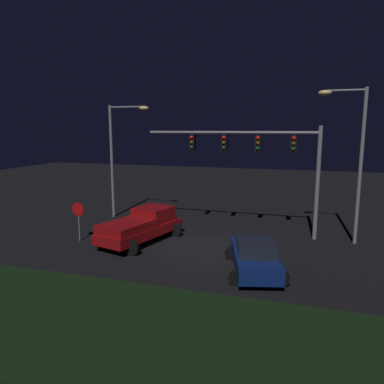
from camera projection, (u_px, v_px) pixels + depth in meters
The scene contains 8 objects.
ground_plane at pixel (202, 247), 19.65m from camera, with size 80.00×80.00×0.00m, color black.
grass_median at pixel (128, 329), 11.50m from camera, with size 21.02×6.30×0.10m, color black.
pickup_truck at pixel (142, 224), 20.47m from camera, with size 3.79×5.73×1.80m.
car_sedan at pixel (255, 256), 16.08m from camera, with size 3.19×4.71×1.51m.
traffic_signal_gantry at pixel (259, 151), 21.14m from camera, with size 10.32×0.56×6.50m.
street_lamp_left at pixel (119, 147), 25.36m from camera, with size 3.03×0.44×7.93m.
street_lamp_right at pixel (352, 148), 19.47m from camera, with size 2.49×0.44×8.47m.
stop_sign at pixel (78, 214), 20.40m from camera, with size 0.76×0.08×2.23m.
Camera 1 is at (5.05, -18.16, 6.33)m, focal length 33.87 mm.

